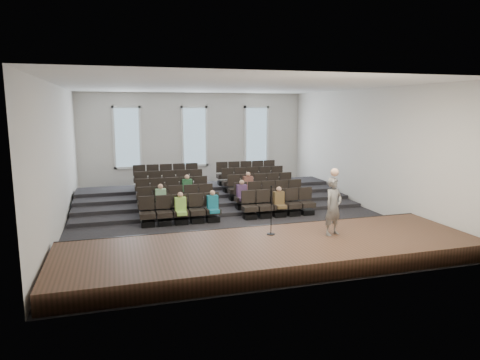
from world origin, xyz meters
name	(u,v)px	position (x,y,z in m)	size (l,w,h in m)	color
ground	(228,216)	(0.00, 0.00, 0.00)	(14.00, 14.00, 0.00)	black
ceiling	(227,86)	(0.00, 0.00, 5.01)	(12.00, 14.00, 0.02)	white
wall_back	(194,140)	(0.00, 7.02, 2.50)	(12.00, 0.04, 5.00)	silver
wall_front	(305,184)	(0.00, -7.02, 2.50)	(12.00, 0.04, 5.00)	silver
wall_left	(58,158)	(-6.02, 0.00, 2.50)	(0.04, 14.00, 5.00)	silver
wall_right	(365,149)	(6.02, 0.00, 2.50)	(0.04, 14.00, 5.00)	silver
stage	(274,251)	(0.00, -5.10, 0.25)	(11.80, 3.60, 0.50)	#513123
stage_lip	(254,234)	(0.00, -3.33, 0.25)	(11.80, 0.06, 0.52)	black
risers	(210,196)	(0.00, 3.17, 0.20)	(11.80, 4.80, 0.60)	black
seating_rows	(218,192)	(0.00, 1.54, 0.68)	(6.80, 4.70, 1.67)	black
windows	(194,136)	(0.00, 6.95, 2.70)	(8.44, 0.10, 3.24)	white
audience	(217,195)	(-0.36, 0.30, 0.81)	(4.85, 2.64, 1.10)	#9BD555
speaker	(333,206)	(1.94, -4.85, 1.36)	(0.63, 0.41, 1.72)	slate
mic_stand	(271,220)	(0.20, -4.31, 0.94)	(0.25, 0.25, 1.47)	black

